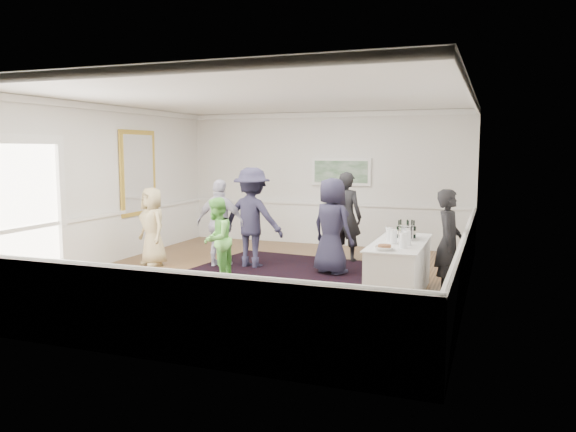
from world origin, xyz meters
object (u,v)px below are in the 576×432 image
(guest_tan, at_px, (153,226))
(guest_lilac, at_px, (221,223))
(guest_dark_b, at_px, (346,217))
(nut_bowl, at_px, (384,247))
(guest_navy, at_px, (332,226))
(bartender, at_px, (449,242))
(serving_table, at_px, (399,268))
(guest_green, at_px, (217,239))
(ice_bucket, at_px, (406,233))
(guest_dark_a, at_px, (252,218))

(guest_tan, bearing_deg, guest_lilac, 42.42)
(guest_dark_b, xyz_separation_m, nut_bowl, (1.38, -3.15, -0.04))
(guest_lilac, relative_size, guest_navy, 0.97)
(guest_dark_b, bearing_deg, bartender, 150.14)
(guest_lilac, bearing_deg, nut_bowl, 151.64)
(serving_table, relative_size, guest_tan, 1.35)
(guest_lilac, bearing_deg, guest_green, 111.04)
(guest_lilac, height_order, ice_bucket, guest_lilac)
(bartender, bearing_deg, guest_navy, 71.93)
(serving_table, distance_m, guest_dark_a, 3.30)
(guest_tan, xyz_separation_m, ice_bucket, (5.06, -0.39, 0.19))
(guest_green, bearing_deg, serving_table, 86.07)
(guest_green, xyz_separation_m, guest_lilac, (-0.45, 1.04, 0.13))
(guest_dark_a, bearing_deg, guest_navy, -177.05)
(guest_dark_b, bearing_deg, guest_dark_a, 50.64)
(guest_green, distance_m, guest_dark_b, 3.01)
(guest_navy, relative_size, nut_bowl, 6.29)
(guest_lilac, bearing_deg, guest_tan, 10.71)
(guest_dark_b, bearing_deg, guest_green, 67.76)
(guest_tan, relative_size, guest_dark_a, 0.80)
(guest_navy, bearing_deg, ice_bucket, 176.23)
(guest_tan, height_order, guest_dark_b, guest_dark_b)
(bartender, height_order, guest_navy, guest_navy)
(guest_dark_a, bearing_deg, guest_dark_b, -137.71)
(guest_green, distance_m, guest_lilac, 1.14)
(guest_green, bearing_deg, nut_bowl, 71.40)
(bartender, bearing_deg, ice_bucket, 99.68)
(guest_lilac, relative_size, ice_bucket, 6.65)
(guest_lilac, height_order, guest_dark_b, guest_dark_b)
(serving_table, distance_m, guest_tan, 5.05)
(guest_navy, distance_m, nut_bowl, 2.30)
(guest_dark_a, bearing_deg, bartender, 172.51)
(guest_lilac, distance_m, ice_bucket, 3.77)
(bartender, xyz_separation_m, guest_dark_b, (-2.20, 2.02, 0.09))
(guest_green, bearing_deg, guest_navy, 117.79)
(bartender, relative_size, ice_bucket, 6.48)
(serving_table, relative_size, guest_navy, 1.17)
(guest_dark_a, height_order, ice_bucket, guest_dark_a)
(guest_dark_a, relative_size, ice_bucket, 7.55)
(guest_tan, relative_size, guest_dark_b, 0.84)
(guest_dark_a, bearing_deg, ice_bucket, 168.40)
(nut_bowl, bearing_deg, bartender, 54.02)
(guest_lilac, bearing_deg, guest_dark_a, -164.66)
(guest_tan, xyz_separation_m, guest_lilac, (1.36, 0.31, 0.08))
(guest_navy, bearing_deg, guest_dark_a, 24.65)
(bartender, xyz_separation_m, ice_bucket, (-0.66, -0.10, 0.12))
(serving_table, height_order, nut_bowl, nut_bowl)
(guest_dark_a, relative_size, nut_bowl, 6.89)
(bartender, distance_m, guest_tan, 5.73)
(serving_table, bearing_deg, nut_bowl, -96.67)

